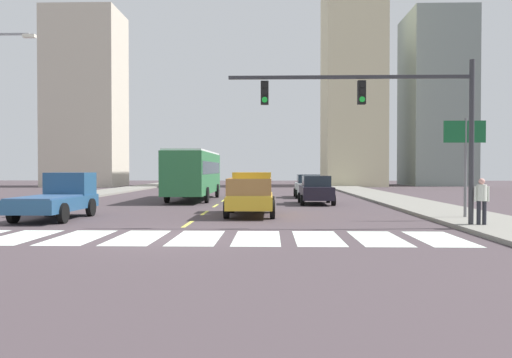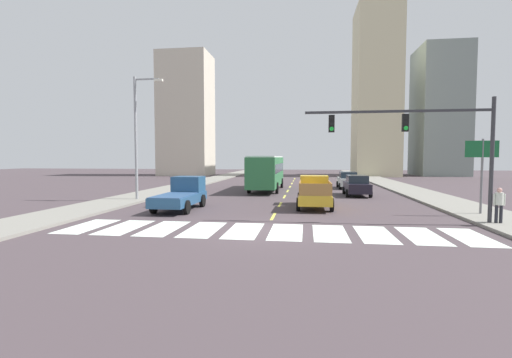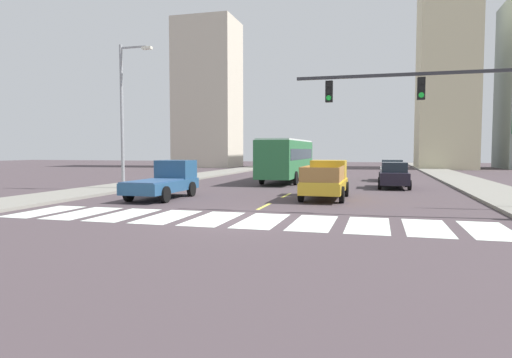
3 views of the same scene
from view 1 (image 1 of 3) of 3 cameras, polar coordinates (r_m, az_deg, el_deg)
name	(u,v)px [view 1 (image 1 of 3)]	position (r m, az deg, el deg)	size (l,w,h in m)	color
ground_plane	(167,238)	(16.28, -9.72, -6.39)	(160.00, 160.00, 0.00)	#463B3F
sidewalk_right	(399,201)	(34.89, 15.44, -2.30)	(3.59, 110.00, 0.15)	gray
sidewalk_left	(49,200)	(36.93, -21.85, -2.15)	(3.59, 110.00, 0.15)	gray
crosswalk_stripe_2	(20,237)	(17.76, -24.55, -5.83)	(1.40, 3.55, 0.01)	silver
crosswalk_stripe_3	(78,237)	(17.03, -18.94, -6.08)	(1.40, 3.55, 0.01)	silver
crosswalk_stripe_4	(138,238)	(16.48, -12.89, -6.29)	(1.40, 3.55, 0.01)	silver
crosswalk_stripe_5	(197,238)	(16.12, -6.49, -6.44)	(1.40, 3.55, 0.01)	silver
crosswalk_stripe_6	(257,238)	(15.97, 0.12, -6.50)	(1.40, 3.55, 0.01)	silver
crosswalk_stripe_7	(317,238)	(16.03, 6.77, -6.48)	(1.40, 3.55, 0.01)	silver
crosswalk_stripe_8	(378,238)	(16.29, 13.28, -6.38)	(1.40, 3.55, 0.01)	silver
crosswalk_stripe_9	(439,239)	(16.76, 19.50, -6.20)	(1.40, 3.55, 0.01)	silver
lane_dash_0	(188,224)	(20.19, -7.48, -4.92)	(0.16, 2.40, 0.01)	#DBD44E
lane_dash_1	(205,213)	(25.11, -5.67, -3.74)	(0.16, 2.40, 0.01)	#DBD44E
lane_dash_2	(216,206)	(30.06, -4.46, -2.94)	(0.16, 2.40, 0.01)	#DBD44E
lane_dash_3	(223,200)	(35.03, -3.60, -2.37)	(0.16, 2.40, 0.01)	#DBD44E
lane_dash_4	(229,197)	(40.00, -2.95, -1.94)	(0.16, 2.40, 0.01)	#DBD44E
lane_dash_5	(234,193)	(44.98, -2.44, -1.60)	(0.16, 2.40, 0.01)	#DBD44E
lane_dash_6	(238,191)	(49.97, -2.03, -1.33)	(0.16, 2.40, 0.01)	#DBD44E
lane_dash_7	(241,189)	(54.95, -1.70, -1.11)	(0.16, 2.40, 0.01)	#DBD44E
pickup_stakebed	(251,194)	(24.05, -0.53, -1.72)	(2.18, 5.20, 1.96)	gold
pickup_dark	(60,197)	(23.75, -20.78, -1.86)	(2.18, 5.20, 1.96)	navy
city_bus	(194,171)	(35.56, -6.85, 0.82)	(2.72, 10.80, 3.32)	#2B6F3F
sedan_near_left	(308,186)	(38.77, 5.75, -0.77)	(2.02, 4.40, 1.72)	silver
sedan_far	(316,190)	(31.50, 6.61, -1.20)	(2.02, 4.40, 1.72)	black
traffic_signal_gantry	(393,111)	(19.25, 14.82, 7.25)	(8.74, 0.27, 6.00)	#2D2D33
direction_sign_green	(465,147)	(22.91, 21.99, 3.32)	(1.70, 0.12, 4.20)	slate
pedestrian_waiting	(482,197)	(19.95, 23.56, -1.86)	(0.53, 0.34, 1.64)	#23242C
tower_tall_centre	(353,72)	(67.39, 10.57, 11.44)	(7.18, 8.97, 28.49)	beige
block_mid_left	(436,100)	(72.61, 19.19, 8.21)	(7.84, 9.48, 22.37)	gray
block_mid_right	(86,99)	(67.61, -18.22, 8.32)	(8.68, 7.33, 21.36)	beige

